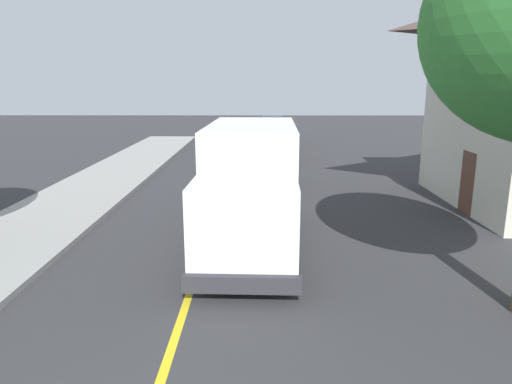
{
  "coord_description": "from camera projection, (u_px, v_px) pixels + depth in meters",
  "views": [
    {
      "loc": [
        1.47,
        -2.84,
        4.35
      ],
      "look_at": [
        1.38,
        9.62,
        1.4
      ],
      "focal_mm": 32.66,
      "sensor_mm": 36.0,
      "label": 1
    }
  ],
  "objects": [
    {
      "name": "centre_line_yellow",
      "position": [
        209.0,
        236.0,
        13.51
      ],
      "size": [
        0.16,
        56.0,
        0.01
      ],
      "primitive_type": "cube",
      "color": "gold",
      "rests_on": "ground"
    },
    {
      "name": "box_truck",
      "position": [
        251.0,
        179.0,
        12.71
      ],
      "size": [
        2.62,
        7.25,
        3.2
      ],
      "color": "white",
      "rests_on": "ground"
    },
    {
      "name": "parked_car_near",
      "position": [
        267.0,
        169.0,
        19.59
      ],
      "size": [
        1.88,
        4.43,
        1.67
      ],
      "color": "silver",
      "rests_on": "ground"
    },
    {
      "name": "parked_car_mid",
      "position": [
        268.0,
        147.0,
        26.11
      ],
      "size": [
        1.82,
        4.41,
        1.67
      ],
      "color": "black",
      "rests_on": "ground"
    },
    {
      "name": "parked_car_far",
      "position": [
        273.0,
        136.0,
        31.59
      ],
      "size": [
        1.84,
        4.42,
        1.67
      ],
      "color": "maroon",
      "rests_on": "ground"
    },
    {
      "name": "parked_car_furthest",
      "position": [
        272.0,
        127.0,
        37.8
      ],
      "size": [
        1.87,
        4.43,
        1.67
      ],
      "color": "#4C564C",
      "rests_on": "ground"
    }
  ]
}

